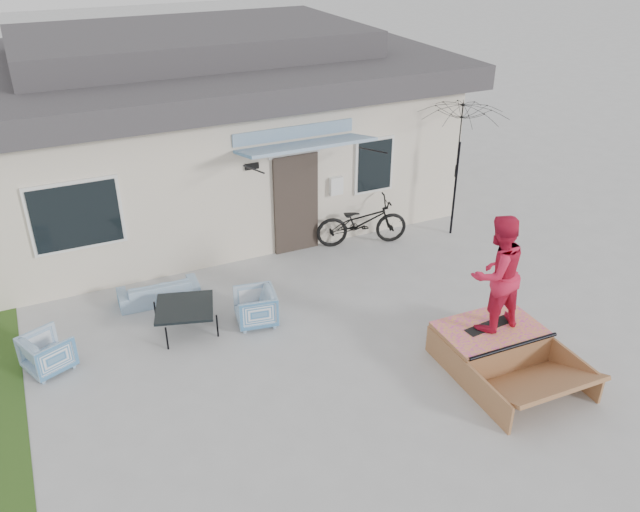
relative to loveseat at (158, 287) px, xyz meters
name	(u,v)px	position (x,y,z in m)	size (l,w,h in m)	color
ground	(352,387)	(2.08, -3.67, -0.28)	(90.00, 90.00, 0.00)	#A5A5A5
house	(197,121)	(2.08, 4.32, 1.66)	(10.80, 8.49, 4.10)	beige
loveseat	(158,287)	(0.00, 0.00, 0.00)	(1.45, 0.42, 0.57)	teal
armchair_left	(47,351)	(-2.00, -1.27, 0.05)	(0.66, 0.61, 0.68)	teal
armchair_right	(255,306)	(1.36, -1.43, 0.06)	(0.67, 0.63, 0.69)	teal
coffee_table	(186,318)	(0.21, -1.13, -0.05)	(0.95, 0.95, 0.47)	black
bicycle	(362,217)	(4.44, 0.45, 0.34)	(0.68, 1.96, 1.25)	black
patio_umbrella	(458,158)	(6.49, 0.07, 1.47)	(2.27, 2.18, 2.20)	black
skate_ramp	(489,342)	(4.41, -3.91, -0.01)	(1.61, 2.14, 0.54)	#8E5C37
skateboard	(489,325)	(4.41, -3.85, 0.28)	(0.84, 0.21, 0.05)	black
skater	(497,272)	(4.41, -3.85, 1.25)	(0.93, 0.72, 1.90)	red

